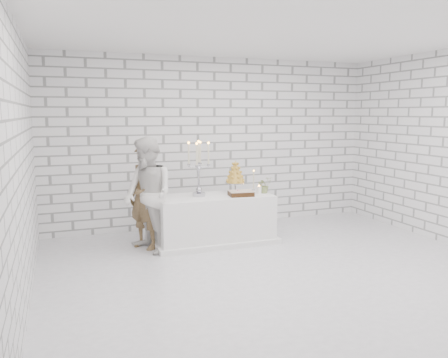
# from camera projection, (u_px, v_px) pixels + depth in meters

# --- Properties ---
(ground) EXTENTS (6.00, 5.00, 0.01)m
(ground) POSITION_uv_depth(u_px,v_px,m) (276.00, 267.00, 5.95)
(ground) COLOR silver
(ground) RESTS_ON ground
(ceiling) EXTENTS (6.00, 5.00, 0.01)m
(ceiling) POSITION_uv_depth(u_px,v_px,m) (280.00, 33.00, 5.51)
(ceiling) COLOR white
(ceiling) RESTS_ON ground
(wall_back) EXTENTS (6.00, 0.01, 3.00)m
(wall_back) POSITION_uv_depth(u_px,v_px,m) (214.00, 143.00, 8.05)
(wall_back) COLOR white
(wall_back) RESTS_ON ground
(wall_front) EXTENTS (6.00, 0.01, 3.00)m
(wall_front) POSITION_uv_depth(u_px,v_px,m) (428.00, 183.00, 3.41)
(wall_front) COLOR white
(wall_front) RESTS_ON ground
(wall_left) EXTENTS (0.01, 5.00, 3.00)m
(wall_left) POSITION_uv_depth(u_px,v_px,m) (22.00, 164.00, 4.70)
(wall_left) COLOR white
(wall_left) RESTS_ON ground
(cake_table) EXTENTS (1.80, 0.80, 0.75)m
(cake_table) POSITION_uv_depth(u_px,v_px,m) (214.00, 219.00, 7.04)
(cake_table) COLOR white
(cake_table) RESTS_ON ground
(groom) EXTENTS (0.64, 0.69, 1.58)m
(groom) POSITION_uv_depth(u_px,v_px,m) (145.00, 197.00, 6.69)
(groom) COLOR brown
(groom) RESTS_ON ground
(bride) EXTENTS (0.88, 0.99, 1.69)m
(bride) POSITION_uv_depth(u_px,v_px,m) (148.00, 195.00, 6.48)
(bride) COLOR silver
(bride) RESTS_ON ground
(candelabra) EXTENTS (0.44, 0.44, 0.87)m
(candelabra) POSITION_uv_depth(u_px,v_px,m) (199.00, 168.00, 6.87)
(candelabra) COLOR #A9A8B3
(candelabra) RESTS_ON cake_table
(croquembouche) EXTENTS (0.42, 0.42, 0.52)m
(croquembouche) POSITION_uv_depth(u_px,v_px,m) (235.00, 176.00, 7.23)
(croquembouche) COLOR olive
(croquembouche) RESTS_ON cake_table
(chocolate_cake) EXTENTS (0.40, 0.30, 0.08)m
(chocolate_cake) POSITION_uv_depth(u_px,v_px,m) (241.00, 193.00, 6.96)
(chocolate_cake) COLOR black
(chocolate_cake) RESTS_ON cake_table
(pillar_candle) EXTENTS (0.08, 0.08, 0.12)m
(pillar_candle) POSITION_uv_depth(u_px,v_px,m) (259.00, 190.00, 7.14)
(pillar_candle) COLOR white
(pillar_candle) RESTS_ON cake_table
(extra_taper) EXTENTS (0.07, 0.07, 0.32)m
(extra_taper) POSITION_uv_depth(u_px,v_px,m) (254.00, 181.00, 7.44)
(extra_taper) COLOR beige
(extra_taper) RESTS_ON cake_table
(flowers) EXTENTS (0.25, 0.23, 0.26)m
(flowers) POSITION_uv_depth(u_px,v_px,m) (264.00, 185.00, 7.20)
(flowers) COLOR #536A37
(flowers) RESTS_ON cake_table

